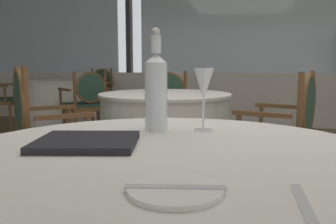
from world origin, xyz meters
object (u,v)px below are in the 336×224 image
at_px(dining_chair_2_0, 87,100).
at_px(dining_chair_2_1, 98,90).
at_px(side_plate, 175,190).
at_px(dining_chair_1_0, 40,128).
at_px(dining_chair_1_1, 287,130).
at_px(water_bottle, 156,90).
at_px(wine_glass, 204,86).
at_px(menu_book, 87,142).
at_px(dining_chair_1_2, 167,106).

height_order(dining_chair_2_0, dining_chair_2_1, dining_chair_2_1).
height_order(side_plate, dining_chair_2_1, dining_chair_2_1).
bearing_deg(dining_chair_1_0, dining_chair_1_1, -29.88).
distance_m(water_bottle, wine_glass, 0.16).
height_order(water_bottle, dining_chair_2_1, water_bottle).
distance_m(water_bottle, dining_chair_2_0, 3.40).
relative_size(water_bottle, wine_glass, 1.62).
bearing_deg(side_plate, menu_book, 136.00).
xyz_separation_m(side_plate, dining_chair_1_2, (-0.74, 3.08, -0.22)).
distance_m(wine_glass, dining_chair_1_2, 2.60).
bearing_deg(water_bottle, wine_glass, 12.38).
relative_size(dining_chair_1_2, dining_chair_2_0, 1.01).
height_order(dining_chair_1_0, dining_chair_1_2, dining_chair_1_0).
relative_size(dining_chair_1_0, dining_chair_1_1, 1.03).
bearing_deg(wine_glass, dining_chair_2_1, 118.39).
relative_size(water_bottle, dining_chair_1_1, 0.37).
bearing_deg(side_plate, dining_chair_2_0, 118.27).
height_order(menu_book, dining_chair_1_2, dining_chair_1_2).
distance_m(wine_glass, dining_chair_1_0, 1.55).
distance_m(wine_glass, menu_book, 0.44).
bearing_deg(dining_chair_2_0, dining_chair_2_1, -30.04).
xyz_separation_m(side_plate, menu_book, (-0.32, 0.31, 0.01)).
xyz_separation_m(menu_book, dining_chair_1_1, (0.69, 1.55, -0.22)).
bearing_deg(dining_chair_2_0, water_bottle, 160.63).
distance_m(dining_chair_1_1, dining_chair_1_2, 1.65).
xyz_separation_m(dining_chair_1_2, dining_chair_2_1, (-1.69, 1.97, 0.01)).
height_order(water_bottle, menu_book, water_bottle).
bearing_deg(dining_chair_1_2, side_plate, 1.21).
bearing_deg(dining_chair_2_1, dining_chair_1_1, 51.83).
bearing_deg(menu_book, dining_chair_2_0, 103.73).
relative_size(water_bottle, dining_chair_1_2, 0.38).
bearing_deg(dining_chair_2_1, dining_chair_2_0, 29.96).
bearing_deg(water_bottle, dining_chair_1_2, 102.42).
relative_size(menu_book, dining_chair_2_0, 0.30).
height_order(dining_chair_1_0, dining_chair_2_1, dining_chair_1_0).
xyz_separation_m(dining_chair_1_0, dining_chair_2_1, (-1.18, 3.55, -0.01)).
relative_size(water_bottle, dining_chair_2_0, 0.39).
bearing_deg(dining_chair_1_2, wine_glass, 3.75).
xyz_separation_m(wine_glass, dining_chair_2_1, (-2.40, 4.44, -0.37)).
relative_size(water_bottle, dining_chair_2_1, 0.38).
relative_size(side_plate, water_bottle, 0.49).
relative_size(dining_chair_2_0, dining_chair_2_1, 0.98).
bearing_deg(menu_book, side_plate, -56.36).
relative_size(dining_chair_1_1, dining_chair_2_0, 1.04).
relative_size(dining_chair_1_0, dining_chair_1_2, 1.06).
bearing_deg(dining_chair_2_1, wine_glass, 38.94).
height_order(menu_book, dining_chair_1_0, dining_chair_1_0).
bearing_deg(dining_chair_1_0, side_plate, -92.55).
bearing_deg(dining_chair_2_1, dining_chair_1_2, 51.15).
height_order(menu_book, dining_chair_1_1, dining_chair_1_1).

